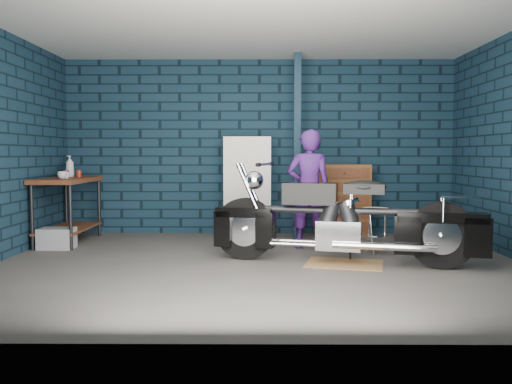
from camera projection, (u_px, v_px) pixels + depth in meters
ground at (259, 266)px, 6.03m from camera, size 6.00×6.00×0.00m
room_walls at (259, 98)px, 6.45m from camera, size 6.02×5.01×2.71m
support_post at (297, 147)px, 7.88m from camera, size 0.10×0.10×2.70m
workbench at (68, 210)px, 7.58m from camera, size 0.60×1.40×0.91m
drip_mat at (345, 264)px, 6.12m from camera, size 0.97×0.82×0.01m
motorcycle at (345, 214)px, 6.08m from camera, size 2.69×1.30×1.15m
person at (309, 189)px, 7.10m from camera, size 0.59×0.40×1.56m
storage_bin at (57, 238)px, 7.10m from camera, size 0.44×0.31×0.27m
locker at (248, 187)px, 8.20m from camera, size 0.70×0.50×1.50m
tool_chest at (342, 200)px, 8.21m from camera, size 0.81×0.45×1.09m
shop_stool at (375, 231)px, 6.73m from camera, size 0.33×0.33×0.57m
cup_a at (62, 175)px, 7.29m from camera, size 0.17×0.17×0.10m
cup_b at (66, 175)px, 7.36m from camera, size 0.12×0.12×0.09m
mug_purple at (66, 174)px, 7.58m from camera, size 0.09×0.09×0.11m
mug_red at (79, 174)px, 7.80m from camera, size 0.08×0.08×0.10m
bottle at (70, 166)px, 7.88m from camera, size 0.16×0.16×0.31m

